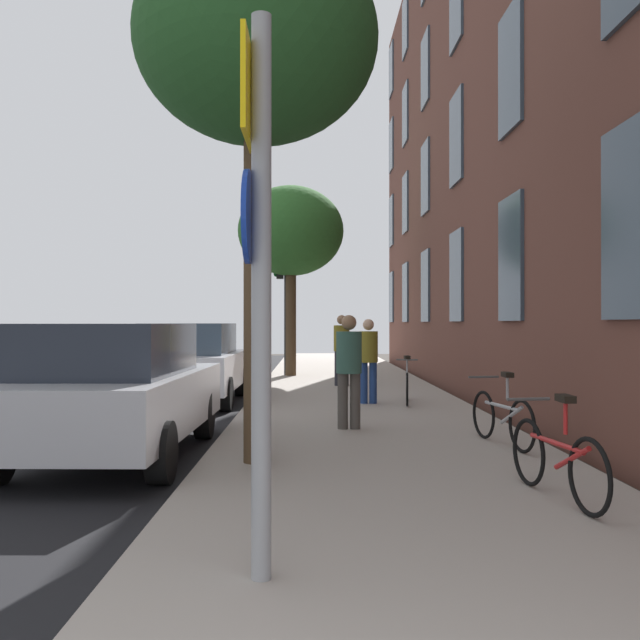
# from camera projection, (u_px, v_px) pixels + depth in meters

# --- Properties ---
(ground_plane) EXTENTS (41.80, 41.80, 0.00)m
(ground_plane) POSITION_uv_depth(u_px,v_px,m) (195.00, 395.00, 15.68)
(ground_plane) COLOR #332D28
(road_asphalt) EXTENTS (7.00, 38.00, 0.01)m
(road_asphalt) POSITION_uv_depth(u_px,v_px,m) (102.00, 395.00, 15.65)
(road_asphalt) COLOR black
(road_asphalt) RESTS_ON ground
(sidewalk) EXTENTS (4.20, 38.00, 0.12)m
(sidewalk) POSITION_uv_depth(u_px,v_px,m) (350.00, 393.00, 15.72)
(sidewalk) COLOR #9E9389
(sidewalk) RESTS_ON ground
(building_facade) EXTENTS (0.56, 27.00, 13.15)m
(building_facade) POSITION_uv_depth(u_px,v_px,m) (469.00, 98.00, 15.28)
(building_facade) COLOR brown
(building_facade) RESTS_ON ground
(sign_post) EXTENTS (0.15, 0.60, 3.35)m
(sign_post) POSITION_uv_depth(u_px,v_px,m) (257.00, 253.00, 4.12)
(sign_post) COLOR gray
(sign_post) RESTS_ON sidewalk
(traffic_light) EXTENTS (0.43, 0.24, 3.65)m
(traffic_light) POSITION_uv_depth(u_px,v_px,m) (283.00, 289.00, 20.20)
(traffic_light) COLOR black
(traffic_light) RESTS_ON sidewalk
(tree_near) EXTENTS (2.67, 2.67, 5.76)m
(tree_near) POSITION_uv_depth(u_px,v_px,m) (256.00, 44.00, 7.58)
(tree_near) COLOR #4C3823
(tree_near) RESTS_ON sidewalk
(tree_far) EXTENTS (3.06, 3.06, 5.48)m
(tree_far) POSITION_uv_depth(u_px,v_px,m) (291.00, 232.00, 20.05)
(tree_far) COLOR #4C3823
(tree_far) RESTS_ON sidewalk
(bicycle_0) EXTENTS (0.43, 1.67, 0.92)m
(bicycle_0) POSITION_uv_depth(u_px,v_px,m) (557.00, 459.00, 5.94)
(bicycle_0) COLOR black
(bicycle_0) RESTS_ON sidewalk
(bicycle_1) EXTENTS (0.49, 1.64, 0.92)m
(bicycle_1) POSITION_uv_depth(u_px,v_px,m) (502.00, 417.00, 8.59)
(bicycle_1) COLOR black
(bicycle_1) RESTS_ON sidewalk
(bicycle_2) EXTENTS (0.42, 1.62, 0.90)m
(bicycle_2) POSITION_uv_depth(u_px,v_px,m) (407.00, 385.00, 13.13)
(bicycle_2) COLOR black
(bicycle_2) RESTS_ON sidewalk
(pedestrian_0) EXTENTS (0.48, 0.48, 1.63)m
(pedestrian_0) POSITION_uv_depth(u_px,v_px,m) (349.00, 364.00, 9.94)
(pedestrian_0) COLOR #4C4742
(pedestrian_0) RESTS_ON sidewalk
(pedestrian_1) EXTENTS (0.46, 0.46, 1.59)m
(pedestrian_1) POSITION_uv_depth(u_px,v_px,m) (368.00, 355.00, 13.07)
(pedestrian_1) COLOR navy
(pedestrian_1) RESTS_ON sidewalk
(pedestrian_2) EXTENTS (0.50, 0.50, 1.71)m
(pedestrian_2) POSITION_uv_depth(u_px,v_px,m) (342.00, 345.00, 16.79)
(pedestrian_2) COLOR #26262D
(pedestrian_2) RESTS_ON sidewalk
(car_0) EXTENTS (1.92, 4.37, 1.62)m
(car_0) POSITION_uv_depth(u_px,v_px,m) (116.00, 389.00, 8.31)
(car_0) COLOR #B7B7BC
(car_0) RESTS_ON road_asphalt
(car_1) EXTENTS (1.93, 4.18, 1.62)m
(car_1) POSITION_uv_depth(u_px,v_px,m) (191.00, 362.00, 14.03)
(car_1) COLOR silver
(car_1) RESTS_ON road_asphalt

